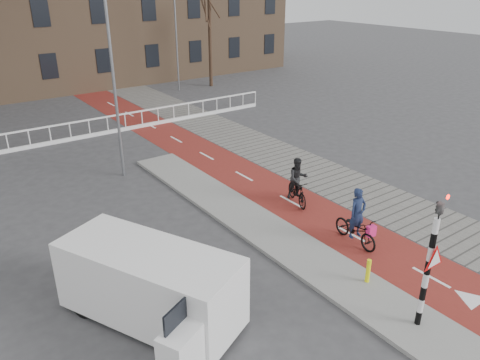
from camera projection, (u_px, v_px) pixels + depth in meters
ground at (368, 279)px, 13.20m from camera, size 120.00×120.00×0.00m
bike_lane at (218, 162)px, 21.43m from camera, size 2.50×60.00×0.01m
sidewalk at (266, 150)px, 22.93m from camera, size 3.00×60.00×0.01m
curb_island at (261, 227)px, 15.77m from camera, size 1.80×16.00×0.12m
traffic_signal at (431, 258)px, 10.58m from camera, size 0.80×0.80×3.68m
bollard at (368, 271)px, 12.75m from camera, size 0.12×0.12×0.70m
cyclist_near at (356, 225)px, 14.73m from camera, size 0.81×1.86×1.89m
cyclist_far at (297, 185)px, 17.26m from camera, size 1.00×1.72×1.80m
van at (150, 284)px, 11.30m from camera, size 3.58×4.87×1.95m
railing at (30, 143)px, 23.04m from camera, size 28.00×0.10×0.99m
tree_right at (210, 40)px, 34.93m from camera, size 0.26×0.26×6.81m
streetlight_near at (114, 84)px, 18.45m from camera, size 0.12×0.12×7.90m
streetlight_right at (176, 35)px, 33.30m from camera, size 0.12×0.12×7.88m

